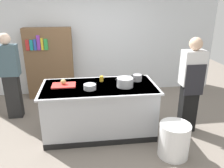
% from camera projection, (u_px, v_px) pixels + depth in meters
% --- Properties ---
extents(ground_plane, '(10.00, 10.00, 0.00)m').
position_uv_depth(ground_plane, '(100.00, 131.00, 4.17)').
color(ground_plane, slate).
extents(back_wall, '(6.40, 0.12, 3.00)m').
position_uv_depth(back_wall, '(92.00, 34.00, 5.60)').
color(back_wall, silver).
rests_on(back_wall, ground_plane).
extents(counter_island, '(1.98, 0.98, 0.90)m').
position_uv_depth(counter_island, '(100.00, 109.00, 4.01)').
color(counter_island, '#B7BABF').
rests_on(counter_island, ground_plane).
extents(cutting_board, '(0.40, 0.28, 0.02)m').
position_uv_depth(cutting_board, '(64.00, 85.00, 3.86)').
color(cutting_board, red).
rests_on(cutting_board, counter_island).
extents(onion, '(0.09, 0.09, 0.09)m').
position_uv_depth(onion, '(63.00, 82.00, 3.86)').
color(onion, tan).
rests_on(onion, cutting_board).
extents(stock_pot, '(0.34, 0.28, 0.15)m').
position_uv_depth(stock_pot, '(125.00, 82.00, 3.80)').
color(stock_pot, '#B7BABF').
rests_on(stock_pot, counter_island).
extents(sauce_pan, '(0.23, 0.16, 0.12)m').
position_uv_depth(sauce_pan, '(137.00, 78.00, 4.09)').
color(sauce_pan, '#99999E').
rests_on(sauce_pan, counter_island).
extents(mixing_bowl, '(0.21, 0.21, 0.09)m').
position_uv_depth(mixing_bowl, '(90.00, 87.00, 3.70)').
color(mixing_bowl, '#B7BABF').
rests_on(mixing_bowl, counter_island).
extents(juice_cup, '(0.07, 0.07, 0.10)m').
position_uv_depth(juice_cup, '(102.00, 79.00, 4.06)').
color(juice_cup, yellow).
rests_on(juice_cup, counter_island).
extents(trash_bin, '(0.47, 0.47, 0.54)m').
position_uv_depth(trash_bin, '(174.00, 140.00, 3.44)').
color(trash_bin, white).
rests_on(trash_bin, ground_plane).
extents(person_chef, '(0.38, 0.25, 1.72)m').
position_uv_depth(person_chef, '(191.00, 84.00, 3.92)').
color(person_chef, black).
rests_on(person_chef, ground_plane).
extents(person_guest, '(0.38, 0.24, 1.72)m').
position_uv_depth(person_guest, '(10.00, 75.00, 4.41)').
color(person_guest, black).
rests_on(person_guest, ground_plane).
extents(bookshelf, '(1.10, 0.31, 1.70)m').
position_uv_depth(bookshelf, '(50.00, 64.00, 5.42)').
color(bookshelf, brown).
rests_on(bookshelf, ground_plane).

